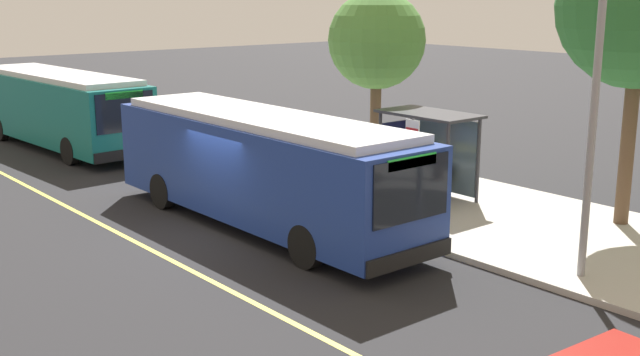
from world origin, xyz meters
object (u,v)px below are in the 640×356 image
Objects in this scene: transit_bus_main at (262,165)px; waiting_bench at (427,178)px; route_sign_post at (412,159)px; pedestrian_commuter at (326,163)px; transit_bus_second at (59,107)px.

waiting_bench is at bearing 81.08° from transit_bus_main.
route_sign_post reaches higher than waiting_bench.
route_sign_post is (3.05, 2.35, 0.34)m from transit_bus_main.
pedestrian_commuter is (-3.99, 0.61, -0.84)m from route_sign_post.
pedestrian_commuter is at bearing -126.90° from waiting_bench.
pedestrian_commuter is at bearing 171.32° from route_sign_post.
transit_bus_main is 5.48m from waiting_bench.
waiting_bench is (0.84, 5.33, -0.98)m from transit_bus_main.
transit_bus_main is at bearing -98.92° from waiting_bench.
transit_bus_second is at bearing 179.44° from transit_bus_main.
route_sign_post is 4.12m from pedestrian_commuter.
route_sign_post reaches higher than pedestrian_commuter.
waiting_bench is (14.50, 5.19, -0.98)m from transit_bus_second.
route_sign_post is (16.72, 2.21, 0.34)m from transit_bus_second.
waiting_bench is at bearing 53.10° from pedestrian_commuter.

